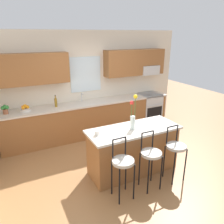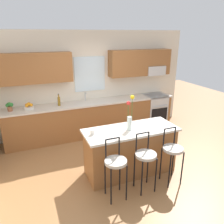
{
  "view_description": "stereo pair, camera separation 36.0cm",
  "coord_description": "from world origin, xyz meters",
  "px_view_note": "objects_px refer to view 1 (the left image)",
  "views": [
    {
      "loc": [
        -1.96,
        -3.48,
        2.6
      ],
      "look_at": [
        0.05,
        0.55,
        1.0
      ],
      "focal_mm": 35.34,
      "sensor_mm": 36.0,
      "label": 1
    },
    {
      "loc": [
        -1.63,
        -3.63,
        2.6
      ],
      "look_at": [
        0.05,
        0.55,
        1.0
      ],
      "focal_mm": 35.34,
      "sensor_mm": 36.0,
      "label": 2
    }
  ],
  "objects_px": {
    "bar_stool_near": "(123,164)",
    "bottle_olive_oil": "(56,102)",
    "potted_plant_small": "(5,109)",
    "kitchen_island": "(133,150)",
    "bar_stool_middle": "(151,156)",
    "flower_vase": "(133,116)",
    "mug_ceramic": "(97,133)",
    "bar_stool_far": "(176,149)",
    "oven_range": "(149,109)",
    "fruit_bowl_oranges": "(25,109)"
  },
  "relations": [
    {
      "from": "bar_stool_near",
      "to": "bottle_olive_oil",
      "type": "bearing_deg",
      "value": 100.18
    },
    {
      "from": "bottle_olive_oil",
      "to": "potted_plant_small",
      "type": "xyz_separation_m",
      "value": [
        -1.12,
        -0.0,
        -0.0
      ]
    },
    {
      "from": "kitchen_island",
      "to": "potted_plant_small",
      "type": "bearing_deg",
      "value": 137.28
    },
    {
      "from": "bar_stool_middle",
      "to": "bar_stool_near",
      "type": "bearing_deg",
      "value": 180.0
    },
    {
      "from": "flower_vase",
      "to": "mug_ceramic",
      "type": "height_order",
      "value": "flower_vase"
    },
    {
      "from": "bar_stool_middle",
      "to": "potted_plant_small",
      "type": "bearing_deg",
      "value": 130.0
    },
    {
      "from": "bar_stool_far",
      "to": "bar_stool_middle",
      "type": "bearing_deg",
      "value": 180.0
    },
    {
      "from": "flower_vase",
      "to": "bar_stool_middle",
      "type": "bearing_deg",
      "value": -85.85
    },
    {
      "from": "bar_stool_near",
      "to": "kitchen_island",
      "type": "bearing_deg",
      "value": 46.0
    },
    {
      "from": "oven_range",
      "to": "mug_ceramic",
      "type": "xyz_separation_m",
      "value": [
        -2.49,
        -1.89,
        0.51
      ]
    },
    {
      "from": "fruit_bowl_oranges",
      "to": "potted_plant_small",
      "type": "height_order",
      "value": "potted_plant_small"
    },
    {
      "from": "fruit_bowl_oranges",
      "to": "potted_plant_small",
      "type": "relative_size",
      "value": 1.13
    },
    {
      "from": "flower_vase",
      "to": "kitchen_island",
      "type": "bearing_deg",
      "value": 24.41
    },
    {
      "from": "bar_stool_middle",
      "to": "fruit_bowl_oranges",
      "type": "bearing_deg",
      "value": 124.03
    },
    {
      "from": "bar_stool_near",
      "to": "bar_stool_middle",
      "type": "bearing_deg",
      "value": 0.0
    },
    {
      "from": "bar_stool_near",
      "to": "fruit_bowl_oranges",
      "type": "height_order",
      "value": "fruit_bowl_oranges"
    },
    {
      "from": "bar_stool_middle",
      "to": "mug_ceramic",
      "type": "height_order",
      "value": "bar_stool_middle"
    },
    {
      "from": "bar_stool_far",
      "to": "potted_plant_small",
      "type": "distance_m",
      "value": 3.7
    },
    {
      "from": "oven_range",
      "to": "bottle_olive_oil",
      "type": "height_order",
      "value": "bottle_olive_oil"
    },
    {
      "from": "flower_vase",
      "to": "bar_stool_far",
      "type": "bearing_deg",
      "value": -43.06
    },
    {
      "from": "bar_stool_far",
      "to": "oven_range",
      "type": "bearing_deg",
      "value": 64.39
    },
    {
      "from": "fruit_bowl_oranges",
      "to": "bar_stool_middle",
      "type": "bearing_deg",
      "value": -55.97
    },
    {
      "from": "oven_range",
      "to": "potted_plant_small",
      "type": "distance_m",
      "value": 3.92
    },
    {
      "from": "bar_stool_near",
      "to": "fruit_bowl_oranges",
      "type": "bearing_deg",
      "value": 114.62
    },
    {
      "from": "flower_vase",
      "to": "bottle_olive_oil",
      "type": "xyz_separation_m",
      "value": [
        -0.96,
        1.98,
        -0.14
      ]
    },
    {
      "from": "kitchen_island",
      "to": "oven_range",
      "type": "bearing_deg",
      "value": 47.88
    },
    {
      "from": "kitchen_island",
      "to": "bar_stool_middle",
      "type": "relative_size",
      "value": 1.71
    },
    {
      "from": "mug_ceramic",
      "to": "potted_plant_small",
      "type": "distance_m",
      "value": 2.37
    },
    {
      "from": "fruit_bowl_oranges",
      "to": "bottle_olive_oil",
      "type": "xyz_separation_m",
      "value": [
        0.71,
        -0.0,
        0.06
      ]
    },
    {
      "from": "kitchen_island",
      "to": "bar_stool_far",
      "type": "distance_m",
      "value": 0.81
    },
    {
      "from": "kitchen_island",
      "to": "bar_stool_middle",
      "type": "height_order",
      "value": "bar_stool_middle"
    },
    {
      "from": "bar_stool_near",
      "to": "flower_vase",
      "type": "height_order",
      "value": "flower_vase"
    },
    {
      "from": "bar_stool_far",
      "to": "mug_ceramic",
      "type": "distance_m",
      "value": 1.46
    },
    {
      "from": "bar_stool_far",
      "to": "bottle_olive_oil",
      "type": "distance_m",
      "value": 3.0
    },
    {
      "from": "kitchen_island",
      "to": "bar_stool_middle",
      "type": "bearing_deg",
      "value": -90.0
    },
    {
      "from": "bar_stool_far",
      "to": "bottle_olive_oil",
      "type": "xyz_separation_m",
      "value": [
        -1.55,
        2.53,
        0.4
      ]
    },
    {
      "from": "oven_range",
      "to": "mug_ceramic",
      "type": "distance_m",
      "value": 3.17
    },
    {
      "from": "mug_ceramic",
      "to": "fruit_bowl_oranges",
      "type": "bearing_deg",
      "value": 116.93
    },
    {
      "from": "bar_stool_middle",
      "to": "flower_vase",
      "type": "xyz_separation_m",
      "value": [
        -0.04,
        0.55,
        0.54
      ]
    },
    {
      "from": "kitchen_island",
      "to": "bar_stool_far",
      "type": "relative_size",
      "value": 1.71
    },
    {
      "from": "bar_stool_far",
      "to": "bottle_olive_oil",
      "type": "height_order",
      "value": "bottle_olive_oil"
    },
    {
      "from": "kitchen_island",
      "to": "bottle_olive_oil",
      "type": "relative_size",
      "value": 6.01
    },
    {
      "from": "bar_stool_middle",
      "to": "bar_stool_far",
      "type": "distance_m",
      "value": 0.55
    },
    {
      "from": "mug_ceramic",
      "to": "bottle_olive_oil",
      "type": "xyz_separation_m",
      "value": [
        -0.27,
        1.92,
        0.07
      ]
    },
    {
      "from": "kitchen_island",
      "to": "mug_ceramic",
      "type": "xyz_separation_m",
      "value": [
        -0.74,
        0.05,
        0.5
      ]
    },
    {
      "from": "bar_stool_far",
      "to": "bottle_olive_oil",
      "type": "relative_size",
      "value": 3.52
    },
    {
      "from": "oven_range",
      "to": "fruit_bowl_oranges",
      "type": "xyz_separation_m",
      "value": [
        -3.46,
        0.03,
        0.52
      ]
    },
    {
      "from": "bar_stool_near",
      "to": "bottle_olive_oil",
      "type": "relative_size",
      "value": 3.52
    },
    {
      "from": "fruit_bowl_oranges",
      "to": "bottle_olive_oil",
      "type": "height_order",
      "value": "bottle_olive_oil"
    },
    {
      "from": "bar_stool_middle",
      "to": "bar_stool_far",
      "type": "height_order",
      "value": "same"
    }
  ]
}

